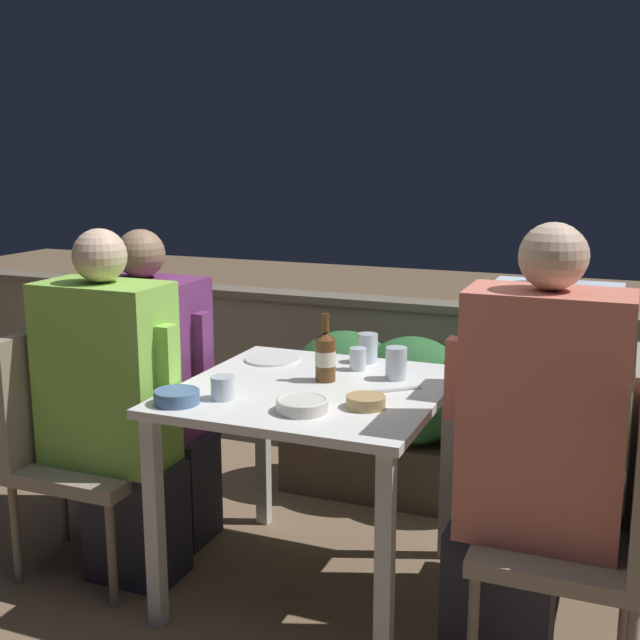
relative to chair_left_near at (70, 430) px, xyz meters
The scene contains 22 objects.
ground_plane 1.07m from the chair_left_near, 10.04° to the left, with size 16.00×16.00×0.00m, color #7A6047.
parapet_wall 1.91m from the chair_left_near, 61.30° to the left, with size 9.00×0.18×0.79m.
dining_table 0.94m from the chair_left_near, 10.04° to the left, with size 0.88×0.91×0.76m.
planter_hedge 1.47m from the chair_left_near, 45.75° to the left, with size 1.15×0.47×0.75m.
chair_left_near is the anchor object (origin of this frame).
person_green_blouse 0.24m from the chair_left_near, ahead, with size 0.52×0.26×1.29m.
chair_left_far 0.33m from the chair_left_near, 99.51° to the left, with size 0.48×0.48×0.91m.
person_purple_stripe 0.37m from the chair_left_near, 64.33° to the left, with size 0.52×0.26×1.26m.
chair_right_near 1.88m from the chair_left_near, ahead, with size 0.48×0.48×0.91m.
person_coral_top 1.68m from the chair_left_near, ahead, with size 0.51×0.26×1.36m.
chair_right_far 1.90m from the chair_left_near, 10.67° to the left, with size 0.48×0.48×0.91m.
person_blue_shirt 1.70m from the chair_left_near, 11.98° to the left, with size 0.49×0.26×1.32m.
beer_bottle 1.01m from the chair_left_near, 14.65° to the left, with size 0.07×0.07×0.24m.
plate_0 0.80m from the chair_left_near, 33.96° to the left, with size 0.21×0.21×0.01m.
bowl_0 1.02m from the chair_left_near, ahead, with size 0.16×0.16×0.04m.
bowl_1 0.66m from the chair_left_near, 16.96° to the right, with size 0.15×0.15×0.05m.
bowl_2 1.18m from the chair_left_near, ahead, with size 0.13×0.13×0.04m.
glass_cup_0 1.11m from the chair_left_near, 23.14° to the left, with size 0.06×0.06×0.08m.
glass_cup_1 1.24m from the chair_left_near, 17.05° to the left, with size 0.08×0.08×0.12m.
glass_cup_2 1.16m from the chair_left_near, 28.69° to the left, with size 0.08×0.08×0.11m.
glass_cup_3 0.75m from the chair_left_near, ahead, with size 0.08×0.08×0.08m.
fork_0 1.24m from the chair_left_near, 10.38° to the left, with size 0.14×0.12×0.01m.
Camera 1 is at (1.01, -2.45, 1.55)m, focal length 45.00 mm.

